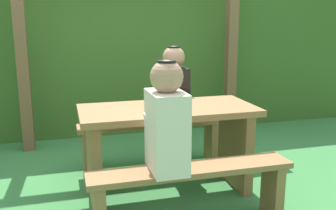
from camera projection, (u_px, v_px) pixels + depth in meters
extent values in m
plane|color=#3B7F42|center=(168.00, 191.00, 3.19)|extent=(12.00, 12.00, 0.00)
cube|color=#386024|center=(126.00, 65.00, 4.92)|extent=(6.40, 0.62, 1.67)
cube|color=brown|center=(23.00, 63.00, 4.00)|extent=(0.12, 0.12, 1.93)
cube|color=brown|center=(231.00, 57.00, 4.63)|extent=(0.12, 0.12, 1.93)
cube|color=olive|center=(168.00, 110.00, 3.04)|extent=(1.40, 0.64, 0.05)
cube|color=olive|center=(94.00, 160.00, 2.96)|extent=(0.08, 0.54, 0.68)
cube|color=olive|center=(235.00, 147.00, 3.27)|extent=(0.08, 0.54, 0.68)
cube|color=olive|center=(192.00, 170.00, 2.54)|extent=(1.40, 0.24, 0.04)
cube|color=olive|center=(272.00, 190.00, 2.75)|extent=(0.07, 0.22, 0.41)
cube|color=olive|center=(151.00, 124.00, 3.65)|extent=(1.40, 0.24, 0.04)
cube|color=olive|center=(87.00, 152.00, 3.54)|extent=(0.07, 0.22, 0.41)
cube|color=olive|center=(211.00, 141.00, 3.87)|extent=(0.07, 0.22, 0.41)
cube|color=silver|center=(167.00, 132.00, 2.43)|extent=(0.22, 0.34, 0.52)
sphere|color=tan|center=(167.00, 77.00, 2.36)|extent=(0.21, 0.21, 0.21)
cylinder|color=black|center=(167.00, 62.00, 2.34)|extent=(0.12, 0.12, 0.02)
cylinder|color=silver|center=(161.00, 111.00, 2.54)|extent=(0.25, 0.07, 0.15)
cube|color=black|center=(174.00, 94.00, 3.65)|extent=(0.22, 0.34, 0.52)
sphere|color=tan|center=(174.00, 57.00, 3.57)|extent=(0.21, 0.21, 0.21)
cylinder|color=black|center=(174.00, 48.00, 3.55)|extent=(0.12, 0.12, 0.02)
cylinder|color=black|center=(178.00, 86.00, 3.50)|extent=(0.25, 0.07, 0.15)
cylinder|color=silver|center=(161.00, 99.00, 3.08)|extent=(0.07, 0.07, 0.10)
cylinder|color=silver|center=(169.00, 99.00, 2.98)|extent=(0.06, 0.06, 0.15)
cylinder|color=silver|center=(169.00, 85.00, 2.95)|extent=(0.03, 0.03, 0.07)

